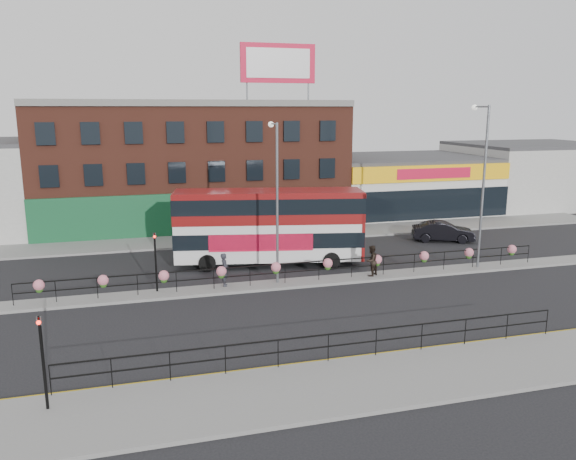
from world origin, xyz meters
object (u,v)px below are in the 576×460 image
object	(u,v)px
pedestrian_b	(371,261)
lamp_column_west	(276,189)
double_decker_bus	(270,219)
car	(443,231)
pedestrian_a	(225,270)
lamp_column_east	(482,173)

from	to	relation	value
pedestrian_b	lamp_column_west	world-z (taller)	lamp_column_west
double_decker_bus	pedestrian_b	xyz separation A→B (m)	(5.01, -4.46, -1.86)
car	pedestrian_b	bearing A→B (deg)	150.71
pedestrian_a	lamp_column_east	world-z (taller)	lamp_column_east
car	lamp_column_east	size ratio (longest dim) A/B	0.49
double_decker_bus	lamp_column_west	bearing A→B (deg)	-98.28
pedestrian_b	lamp_column_west	distance (m)	7.11
lamp_column_east	pedestrian_b	bearing A→B (deg)	-178.19
pedestrian_a	lamp_column_west	size ratio (longest dim) A/B	0.21
car	pedestrian_b	xyz separation A→B (m)	(-9.00, -7.25, 0.31)
pedestrian_b	lamp_column_east	xyz separation A→B (m)	(7.11, 0.23, 4.91)
pedestrian_b	lamp_column_west	bearing A→B (deg)	-37.90
car	pedestrian_a	xyz separation A→B (m)	(-17.55, -6.87, 0.33)
pedestrian_a	lamp_column_east	distance (m)	16.41
double_decker_bus	pedestrian_b	bearing A→B (deg)	-41.67
pedestrian_a	lamp_column_west	distance (m)	5.25
pedestrian_a	pedestrian_b	distance (m)	8.56
double_decker_bus	car	size ratio (longest dim) A/B	2.53
pedestrian_a	pedestrian_b	xyz separation A→B (m)	(8.55, -0.38, -0.01)
double_decker_bus	car	distance (m)	14.45
pedestrian_a	lamp_column_west	bearing A→B (deg)	-81.68
car	pedestrian_b	world-z (taller)	pedestrian_b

